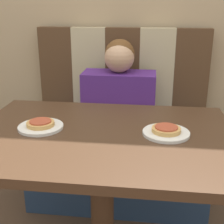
{
  "coord_description": "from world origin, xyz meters",
  "views": [
    {
      "loc": [
        0.18,
        -1.12,
        1.24
      ],
      "look_at": [
        0.0,
        0.34,
        0.72
      ],
      "focal_mm": 50.0,
      "sensor_mm": 36.0,
      "label": 1
    }
  ],
  "objects_px": {
    "person": "(119,94)",
    "plate_left": "(41,127)",
    "plate_right": "(166,133)",
    "pizza_left": "(41,123)",
    "pizza_right": "(166,129)"
  },
  "relations": [
    {
      "from": "person",
      "to": "plate_left",
      "type": "height_order",
      "value": "person"
    },
    {
      "from": "plate_left",
      "to": "plate_right",
      "type": "relative_size",
      "value": 1.0
    },
    {
      "from": "pizza_left",
      "to": "plate_left",
      "type": "bearing_deg",
      "value": -90.0
    },
    {
      "from": "plate_right",
      "to": "pizza_left",
      "type": "relative_size",
      "value": 1.63
    },
    {
      "from": "person",
      "to": "plate_left",
      "type": "relative_size",
      "value": 3.23
    },
    {
      "from": "plate_left",
      "to": "pizza_left",
      "type": "bearing_deg",
      "value": 90.0
    },
    {
      "from": "plate_left",
      "to": "pizza_right",
      "type": "xyz_separation_m",
      "value": [
        0.51,
        0.0,
        0.02
      ]
    },
    {
      "from": "plate_right",
      "to": "person",
      "type": "bearing_deg",
      "value": 110.82
    },
    {
      "from": "pizza_left",
      "to": "pizza_right",
      "type": "xyz_separation_m",
      "value": [
        0.51,
        0.0,
        0.0
      ]
    },
    {
      "from": "pizza_right",
      "to": "plate_right",
      "type": "bearing_deg",
      "value": -90.0
    },
    {
      "from": "plate_right",
      "to": "pizza_right",
      "type": "xyz_separation_m",
      "value": [
        0.0,
        0.0,
        0.02
      ]
    },
    {
      "from": "plate_left",
      "to": "plate_right",
      "type": "xyz_separation_m",
      "value": [
        0.51,
        0.0,
        0.0
      ]
    },
    {
      "from": "pizza_right",
      "to": "pizza_left",
      "type": "bearing_deg",
      "value": 180.0
    },
    {
      "from": "pizza_left",
      "to": "pizza_right",
      "type": "bearing_deg",
      "value": 0.0
    },
    {
      "from": "person",
      "to": "plate_right",
      "type": "height_order",
      "value": "person"
    }
  ]
}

